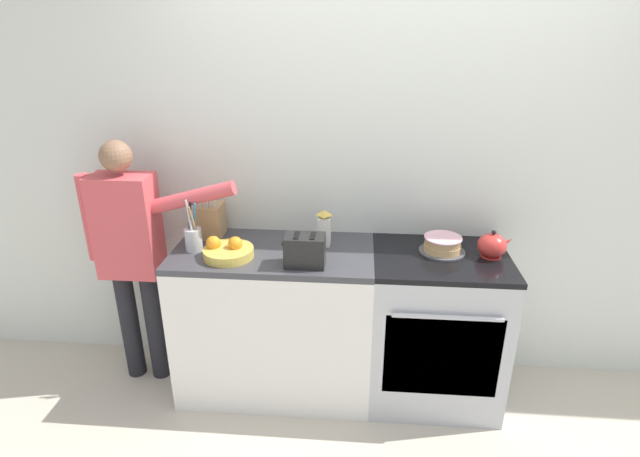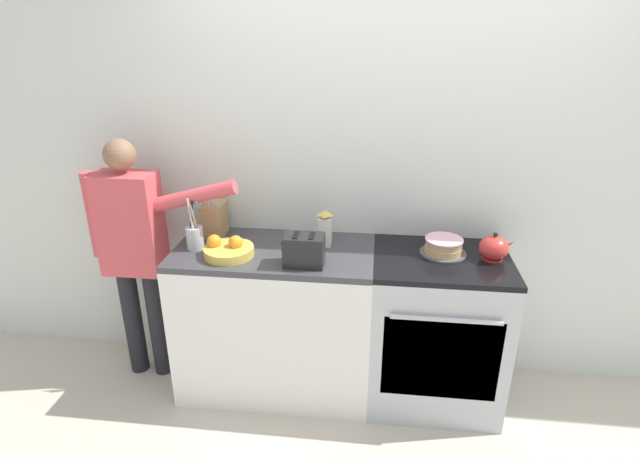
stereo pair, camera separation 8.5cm
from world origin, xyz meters
name	(u,v)px [view 2 (the right image)]	position (x,y,z in m)	size (l,w,h in m)	color
ground_plane	(382,424)	(0.00, 0.00, 0.00)	(16.00, 16.00, 0.00)	beige
wall_back	(393,169)	(0.00, 0.60, 1.30)	(8.00, 0.04, 2.60)	silver
counter_cabinet	(276,319)	(-0.64, 0.29, 0.45)	(1.11, 0.58, 0.90)	white
stove_range	(435,330)	(0.28, 0.29, 0.45)	(0.73, 0.61, 0.90)	#B7BABF
layer_cake	(444,247)	(0.28, 0.34, 0.95)	(0.25, 0.25, 0.09)	#4C4C51
tea_kettle	(494,248)	(0.54, 0.31, 0.97)	(0.19, 0.15, 0.15)	red
knife_block	(213,219)	(-1.04, 0.46, 1.00)	(0.14, 0.17, 0.28)	tan
utensil_crock	(195,236)	(-1.08, 0.26, 0.98)	(0.09, 0.09, 0.30)	#B7BABF
fruit_bowl	(228,249)	(-0.87, 0.19, 0.94)	(0.27, 0.27, 0.11)	gold
toaster	(304,250)	(-0.45, 0.12, 0.99)	(0.22, 0.14, 0.17)	black
milk_carton	(325,229)	(-0.37, 0.38, 1.00)	(0.07, 0.07, 0.21)	white
person_baker	(135,244)	(-1.46, 0.31, 0.89)	(0.89, 0.20, 1.50)	black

